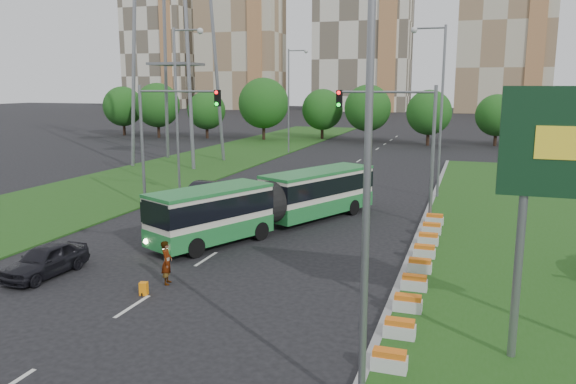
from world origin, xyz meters
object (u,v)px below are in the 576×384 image
(traffic_mast_median, at_px, (405,132))
(car_left_far, at_px, (204,194))
(pedestrian, at_px, (167,262))
(shopping_trolley, at_px, (144,289))
(traffic_mast_left, at_px, (163,127))
(car_left_near, at_px, (45,260))
(articulated_bus, at_px, (270,201))

(traffic_mast_median, height_order, car_left_far, traffic_mast_median)
(pedestrian, height_order, shopping_trolley, pedestrian)
(traffic_mast_left, height_order, car_left_far, traffic_mast_left)
(car_left_near, xyz_separation_m, car_left_far, (-0.04, 14.85, 0.10))
(articulated_bus, xyz_separation_m, car_left_near, (-6.29, -10.53, -0.88))
(articulated_bus, distance_m, shopping_trolley, 11.32)
(car_left_near, relative_size, shopping_trolley, 7.81)
(shopping_trolley, bearing_deg, pedestrian, 68.19)
(car_left_near, bearing_deg, shopping_trolley, -4.12)
(car_left_far, distance_m, shopping_trolley, 16.39)
(traffic_mast_median, relative_size, traffic_mast_left, 1.00)
(car_left_near, xyz_separation_m, pedestrian, (5.44, 0.75, 0.22))
(car_left_near, relative_size, pedestrian, 2.22)
(car_left_near, bearing_deg, pedestrian, 10.90)
(car_left_near, bearing_deg, traffic_mast_left, 101.41)
(traffic_mast_median, relative_size, pedestrian, 4.42)
(traffic_mast_median, height_order, shopping_trolley, traffic_mast_median)
(traffic_mast_left, bearing_deg, articulated_bus, -18.11)
(pedestrian, bearing_deg, shopping_trolley, 152.36)
(car_left_far, bearing_deg, pedestrian, -68.39)
(pedestrian, relative_size, shopping_trolley, 3.51)
(traffic_mast_left, xyz_separation_m, car_left_far, (1.90, 1.63, -4.56))
(car_left_near, height_order, pedestrian, pedestrian)
(car_left_far, distance_m, pedestrian, 15.13)
(traffic_mast_median, xyz_separation_m, car_left_near, (-13.22, -14.22, -4.67))
(articulated_bus, height_order, car_left_far, articulated_bus)
(shopping_trolley, bearing_deg, traffic_mast_left, 104.50)
(traffic_mast_left, bearing_deg, shopping_trolley, -62.74)
(articulated_bus, bearing_deg, shopping_trolley, -70.10)
(traffic_mast_median, xyz_separation_m, traffic_mast_left, (-15.16, -1.00, 0.00))
(traffic_mast_left, bearing_deg, car_left_near, -81.66)
(pedestrian, bearing_deg, articulated_bus, -23.57)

